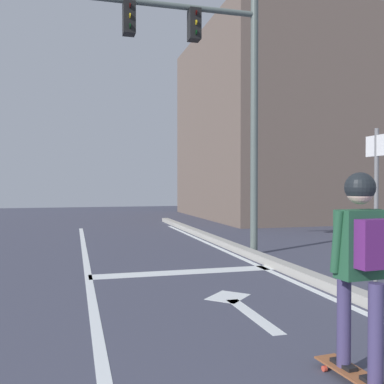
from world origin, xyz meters
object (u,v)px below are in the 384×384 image
object	(u,v)px
skater	(361,250)
street_sign_post	(376,185)
traffic_signal_mast	(209,72)
skateboard	(359,377)

from	to	relation	value
skater	street_sign_post	bearing A→B (deg)	50.10
street_sign_post	skater	bearing A→B (deg)	-129.90
traffic_signal_mast	skateboard	bearing A→B (deg)	-96.45
skateboard	skater	size ratio (longest dim) A/B	0.55
skateboard	traffic_signal_mast	xyz separation A→B (m)	(0.67, 5.95, 3.84)
traffic_signal_mast	street_sign_post	size ratio (longest dim) A/B	2.40
skateboard	street_sign_post	xyz separation A→B (m)	(2.12, 2.51, 1.46)
skater	street_sign_post	distance (m)	3.33
street_sign_post	traffic_signal_mast	bearing A→B (deg)	112.74
skater	street_sign_post	xyz separation A→B (m)	(2.11, 2.53, 0.48)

